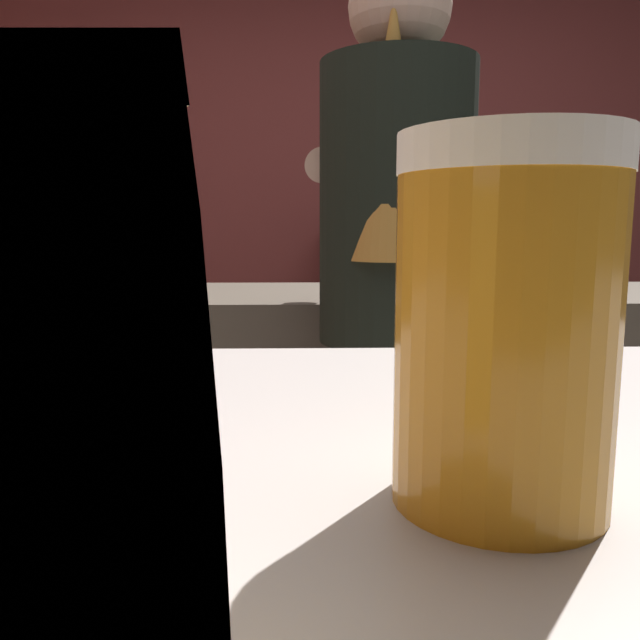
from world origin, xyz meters
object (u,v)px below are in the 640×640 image
Objects in this scene: pint_glass_near at (504,324)px; bartender at (394,292)px; bottle_soy at (373,205)px; bottle_vinegar at (451,206)px; chefs_knife at (471,292)px; mixing_bowl at (402,285)px.

bartender is at bearing 83.81° from pint_glass_near.
bottle_soy reaches higher than bottle_vinegar.
bartender reaches higher than pint_glass_near.
chefs_knife is at bearing -19.70° from bartender.
pint_glass_near is at bearing -102.55° from bottle_vinegar.
bartender is 12.30× the size of pint_glass_near.
mixing_bowl is 1.41m from bottle_soy.
bottle_soy reaches higher than chefs_knife.
mixing_bowl is 0.21m from chefs_knife.
mixing_bowl is 1.56m from bottle_vinegar.
bottle_soy is at bearing 84.77° from pint_glass_near.
bottle_soy is 0.41m from bottle_vinegar.
bartender is 7.34× the size of bottle_vinegar.
mixing_bowl is at bearing 3.47° from bartender.
bottle_vinegar is at bearing 11.28° from bottle_soy.
chefs_knife is 1.01× the size of bottle_soy.
mixing_bowl is at bearing 82.52° from pint_glass_near.
pint_glass_near is (-0.20, -1.55, 0.14)m from mixing_bowl.
bottle_soy is (-0.14, 1.35, 0.29)m from chefs_knife.
chefs_knife is 1.65m from pint_glass_near.
pint_glass_near is 0.58× the size of bottle_soy.
bartender is 0.38m from mixing_bowl.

